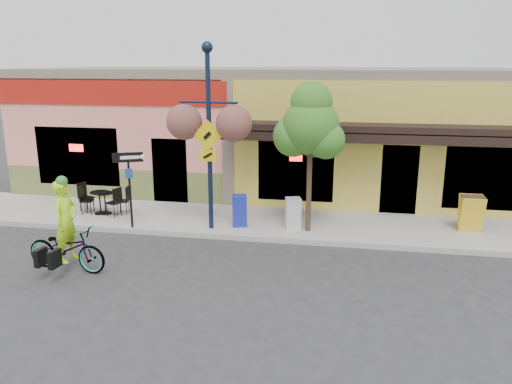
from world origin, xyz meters
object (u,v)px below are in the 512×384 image
lamp_post (209,139)px  newspaper_box_blue (240,211)px  cyclist_rider (67,231)px  building (276,127)px  street_tree (310,158)px  newspaper_box_grey (293,213)px  one_way_sign (130,190)px  bicycle (67,249)px

lamp_post → newspaper_box_blue: size_ratio=5.63×
cyclist_rider → building: bearing=-13.7°
newspaper_box_blue → street_tree: bearing=-15.9°
building → newspaper_box_grey: bearing=-77.5°
cyclist_rider → newspaper_box_blue: (3.33, 3.47, -0.35)m
lamp_post → one_way_sign: 2.70m
street_tree → cyclist_rider: bearing=-147.3°
newspaper_box_grey → building: bearing=86.7°
building → bicycle: size_ratio=9.01×
cyclist_rider → one_way_sign: 2.82m
bicycle → newspaper_box_blue: bicycle is taller
lamp_post → cyclist_rider: bearing=-126.0°
street_tree → newspaper_box_blue: bearing=177.8°
one_way_sign → newspaper_box_grey: size_ratio=2.45×
building → street_tree: (1.79, -6.24, -0.02)m
newspaper_box_blue → street_tree: 2.56m
building → bicycle: (-3.56, -9.63, -1.72)m
cyclist_rider → newspaper_box_grey: bearing=-47.8°
one_way_sign → street_tree: (4.97, 0.61, 0.99)m
building → street_tree: 6.49m
bicycle → newspaper_box_grey: (4.92, 3.51, 0.06)m
building → cyclist_rider: size_ratio=9.52×
bicycle → street_tree: 6.56m
bicycle → lamp_post: lamp_post is taller
building → newspaper_box_blue: size_ratio=20.01×
bicycle → one_way_sign: bearing=-1.5°
lamp_post → building: bearing=85.1°
newspaper_box_blue → street_tree: street_tree is taller
cyclist_rider → bicycle: bearing=96.3°
building → newspaper_box_grey: building is taller
bicycle → cyclist_rider: size_ratio=1.06×
building → lamp_post: 6.58m
bicycle → lamp_post: bearing=-33.6°
one_way_sign → newspaper_box_blue: 3.14m
bicycle → newspaper_box_blue: size_ratio=2.22×
street_tree → newspaper_box_grey: bearing=165.0°
newspaper_box_blue → newspaper_box_grey: bearing=-12.1°
cyclist_rider → lamp_post: 4.42m
bicycle → cyclist_rider: (0.05, 0.00, 0.42)m
bicycle → street_tree: bearing=-51.3°
one_way_sign → street_tree: bearing=-15.2°
newspaper_box_grey → street_tree: street_tree is taller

